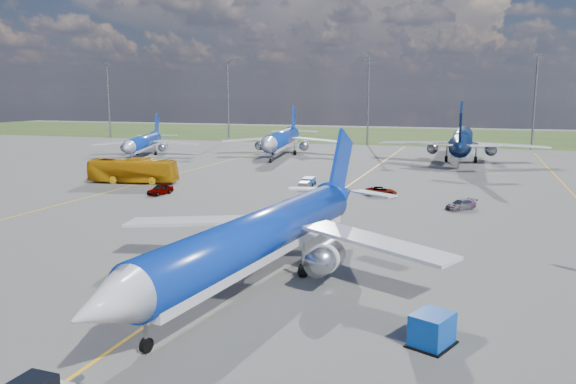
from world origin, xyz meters
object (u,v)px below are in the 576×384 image
(bg_jet_n, at_px, (461,161))
(service_car_a, at_px, (160,189))
(apron_bus, at_px, (133,171))
(service_car_b, at_px, (381,191))
(uld_container, at_px, (432,329))
(service_car_c, at_px, (461,205))
(baggage_tug_c, at_px, (307,183))
(bg_jet_nw, at_px, (144,156))
(bg_jet_nnw, at_px, (282,156))
(main_airliner, at_px, (261,281))

(bg_jet_n, height_order, service_car_a, bg_jet_n)
(apron_bus, height_order, service_car_b, apron_bus)
(uld_container, bearing_deg, service_car_c, 112.00)
(service_car_a, distance_m, service_car_c, 38.33)
(service_car_a, bearing_deg, bg_jet_n, 66.32)
(apron_bus, xyz_separation_m, baggage_tug_c, (25.83, 5.04, -1.31))
(bg_jet_nw, height_order, bg_jet_nnw, bg_jet_nnw)
(bg_jet_nw, relative_size, uld_container, 14.82)
(main_airliner, distance_m, service_car_b, 37.29)
(bg_jet_nnw, height_order, apron_bus, bg_jet_nnw)
(main_airliner, height_order, service_car_c, main_airliner)
(main_airliner, relative_size, service_car_c, 9.36)
(apron_bus, bearing_deg, bg_jet_nw, 20.35)
(uld_container, distance_m, apron_bus, 63.67)
(apron_bus, bearing_deg, service_car_c, -106.25)
(bg_jet_n, relative_size, main_airliner, 1.20)
(bg_jet_nw, bearing_deg, service_car_a, -74.27)
(bg_jet_nnw, relative_size, main_airliner, 1.06)
(bg_jet_nw, bearing_deg, service_car_b, -48.92)
(apron_bus, relative_size, service_car_c, 3.38)
(service_car_b, bearing_deg, uld_container, -178.04)
(bg_jet_nnw, bearing_deg, service_car_b, -65.28)
(bg_jet_nw, relative_size, bg_jet_n, 0.73)
(bg_jet_nnw, bearing_deg, bg_jet_n, -4.58)
(bg_jet_n, relative_size, service_car_c, 11.27)
(bg_jet_nw, distance_m, bg_jet_n, 66.69)
(bg_jet_nnw, distance_m, baggage_tug_c, 41.81)
(main_airliner, height_order, service_car_a, main_airliner)
(uld_container, height_order, service_car_a, uld_container)
(service_car_a, bearing_deg, service_car_b, 27.64)
(uld_container, distance_m, service_car_b, 45.03)
(bg_jet_nw, distance_m, service_car_c, 76.84)
(bg_jet_n, distance_m, service_car_b, 46.06)
(main_airliner, bearing_deg, uld_container, -21.52)
(apron_bus, xyz_separation_m, service_car_a, (9.16, -7.46, -1.19))
(bg_jet_n, xyz_separation_m, baggage_tug_c, (-20.11, -41.25, 0.55))
(service_car_b, height_order, baggage_tug_c, baggage_tug_c)
(main_airliner, relative_size, apron_bus, 2.77)
(bg_jet_nw, height_order, service_car_b, bg_jet_nw)
(service_car_c, bearing_deg, bg_jet_nw, -166.85)
(bg_jet_n, bearing_deg, bg_jet_nnw, 4.42)
(bg_jet_n, xyz_separation_m, service_car_c, (1.48, -51.33, 0.58))
(bg_jet_nnw, bearing_deg, apron_bus, -110.74)
(bg_jet_nnw, relative_size, service_car_a, 9.92)
(bg_jet_nw, relative_size, apron_bus, 2.44)
(main_airliner, xyz_separation_m, service_car_a, (-25.60, 28.68, 0.68))
(baggage_tug_c, bearing_deg, bg_jet_nnw, 110.12)
(apron_bus, bearing_deg, baggage_tug_c, -89.14)
(service_car_a, relative_size, service_car_b, 0.95)
(bg_jet_nnw, height_order, service_car_c, bg_jet_nnw)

